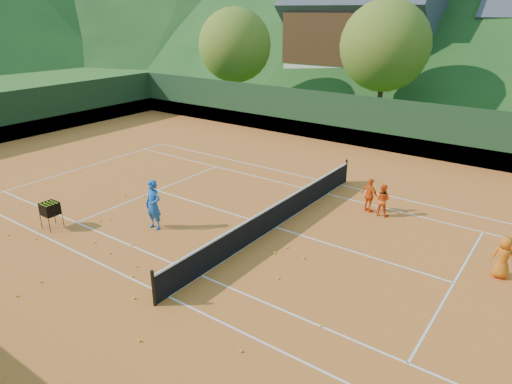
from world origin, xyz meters
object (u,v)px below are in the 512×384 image
Objects in this scene: coach at (153,205)px; student_a at (382,200)px; tennis_net at (275,215)px; chalet_left at (364,32)px; student_c at (503,257)px; ball_hopper at (50,209)px; student_b at (370,195)px.

coach is 8.78m from student_a.
chalet_left is (-10.00, 30.00, 5.13)m from tennis_net.
student_c is (11.01, 3.82, -0.27)m from coach.
coach reaches higher than student_c.
coach reaches higher than tennis_net.
student_a is 0.11× the size of tennis_net.
student_c is 0.11× the size of tennis_net.
coach is at bearing -143.30° from tennis_net.
ball_hopper is at bearing 38.03° from student_a.
coach is 1.88× the size of ball_hopper.
student_b is at bearing 42.75° from ball_hopper.
student_a is at bearing -165.05° from student_b.
student_c is at bearing 8.78° from tennis_net.
chalet_left reaches higher than student_b.
tennis_net is (-2.24, -3.40, -0.20)m from student_b.
chalet_left is at bearing 108.43° from tennis_net.
ball_hopper is 35.38m from chalet_left.
coach is 0.16× the size of tennis_net.
student_c is (4.65, -2.22, 0.03)m from student_a.
coach is at bearing -78.89° from chalet_left.
student_c reaches higher than tennis_net.
tennis_net is 8.31m from ball_hopper.
chalet_left reaches higher than ball_hopper.
chalet_left reaches higher than coach.
student_a is at bearing 41.01° from ball_hopper.
student_c is at bearing -58.88° from chalet_left.
student_a is 29.95m from chalet_left.
student_b is 1.40× the size of ball_hopper.
chalet_left is at bearing -47.14° from student_b.
student_c is at bearing 16.79° from coach.
chalet_left reaches higher than tennis_net.
student_b is at bearing 56.55° from tennis_net.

